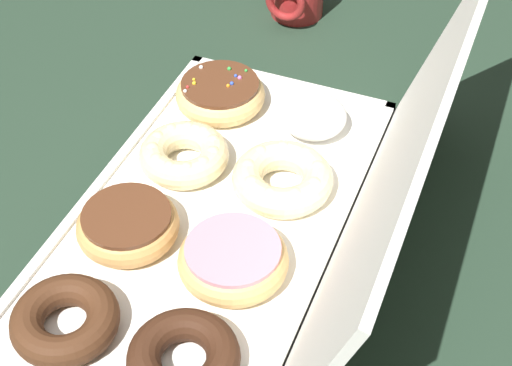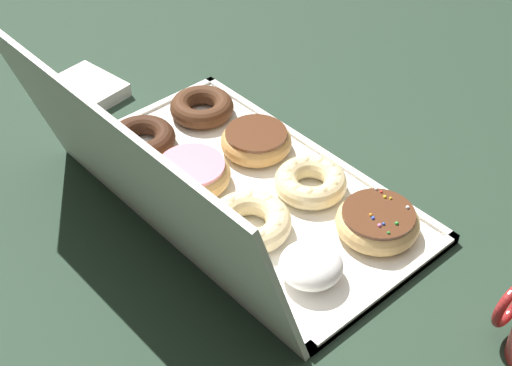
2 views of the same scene
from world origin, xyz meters
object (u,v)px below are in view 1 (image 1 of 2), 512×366
sprinkle_donut_0 (220,94)px  cruller_donut_5 (283,178)px  donut_box (210,217)px  powdered_filled_donut_4 (313,116)px  cruller_donut_1 (184,154)px  chocolate_frosted_donut_2 (128,225)px  pink_frosted_donut_6 (233,259)px  chocolate_cake_ring_donut_7 (184,358)px  chocolate_cake_ring_donut_3 (65,320)px

sprinkle_donut_0 → cruller_donut_5: 0.18m
donut_box → powdered_filled_donut_4: size_ratio=6.49×
cruller_donut_5 → cruller_donut_1: bearing=-87.9°
chocolate_frosted_donut_2 → pink_frosted_donut_6: pink_frosted_donut_6 is taller
cruller_donut_1 → pink_frosted_donut_6: pink_frosted_donut_6 is taller
powdered_filled_donut_4 → chocolate_cake_ring_donut_7: 0.38m
sprinkle_donut_0 → cruller_donut_1: 0.12m
cruller_donut_5 → chocolate_cake_ring_donut_7: cruller_donut_5 is taller
sprinkle_donut_0 → donut_box: bearing=20.1°
pink_frosted_donut_6 → powdered_filled_donut_4: bearing=179.6°
sprinkle_donut_0 → powdered_filled_donut_4: 0.13m
donut_box → cruller_donut_1: bearing=-136.1°
cruller_donut_1 → chocolate_cake_ring_donut_3: cruller_donut_1 is taller
chocolate_cake_ring_donut_3 → chocolate_cake_ring_donut_7: bearing=92.1°
powdered_filled_donut_4 → cruller_donut_5: powdered_filled_donut_4 is taller
cruller_donut_5 → powdered_filled_donut_4: bearing=-178.7°
donut_box → chocolate_frosted_donut_2: chocolate_frosted_donut_2 is taller
cruller_donut_1 → chocolate_frosted_donut_2: same height
cruller_donut_5 → chocolate_cake_ring_donut_7: size_ratio=1.10×
sprinkle_donut_0 → pink_frosted_donut_6: 0.29m
donut_box → cruller_donut_5: bearing=137.7°
donut_box → pink_frosted_donut_6: 0.09m
donut_box → chocolate_cake_ring_donut_7: (0.19, 0.06, 0.02)m
sprinkle_donut_0 → pink_frosted_donut_6: size_ratio=1.01×
cruller_donut_5 → chocolate_cake_ring_donut_7: (0.26, -0.00, -0.00)m
pink_frosted_donut_6 → chocolate_cake_ring_donut_3: bearing=-43.5°
chocolate_cake_ring_donut_7 → donut_box: bearing=-162.2°
powdered_filled_donut_4 → cruller_donut_5: bearing=1.3°
powdered_filled_donut_4 → cruller_donut_5: size_ratio=0.71×
chocolate_frosted_donut_2 → chocolate_cake_ring_donut_7: size_ratio=1.05×
pink_frosted_donut_6 → cruller_donut_5: bearing=178.2°
chocolate_frosted_donut_2 → cruller_donut_5: 0.19m
pink_frosted_donut_6 → chocolate_frosted_donut_2: bearing=-91.4°
cruller_donut_5 → donut_box: bearing=-42.3°
sprinkle_donut_0 → cruller_donut_1: (0.12, 0.01, -0.00)m
chocolate_cake_ring_donut_3 → cruller_donut_5: bearing=154.3°
sprinkle_donut_0 → powdered_filled_donut_4: powdered_filled_donut_4 is taller
pink_frosted_donut_6 → chocolate_cake_ring_donut_7: 0.13m
chocolate_frosted_donut_2 → pink_frosted_donut_6: (0.00, 0.13, 0.00)m
donut_box → chocolate_frosted_donut_2: size_ratio=4.84×
donut_box → powdered_filled_donut_4: 0.20m
chocolate_frosted_donut_2 → chocolate_cake_ring_donut_3: chocolate_frosted_donut_2 is taller
pink_frosted_donut_6 → cruller_donut_1: bearing=-137.4°
chocolate_frosted_donut_2 → cruller_donut_5: cruller_donut_5 is taller
donut_box → pink_frosted_donut_6: (0.07, 0.06, 0.02)m
chocolate_cake_ring_donut_3 → chocolate_cake_ring_donut_7: 0.13m
donut_box → sprinkle_donut_0: (-0.19, -0.07, 0.02)m
chocolate_frosted_donut_2 → chocolate_cake_ring_donut_7: chocolate_frosted_donut_2 is taller
donut_box → cruller_donut_5: 0.10m
sprinkle_donut_0 → chocolate_cake_ring_donut_7: (0.38, 0.13, -0.00)m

